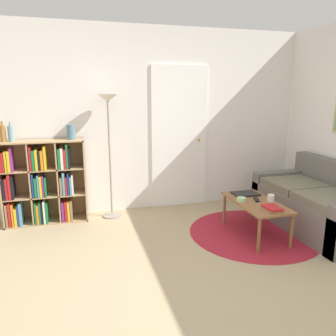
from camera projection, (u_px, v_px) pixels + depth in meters
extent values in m
plane|color=tan|center=(218.00, 304.00, 2.67)|extent=(14.00, 14.00, 0.00)
cube|color=silver|center=(150.00, 121.00, 4.72)|extent=(7.60, 0.05, 2.60)
cube|color=white|center=(179.00, 138.00, 4.86)|extent=(0.85, 0.02, 2.08)
sphere|color=tan|center=(199.00, 140.00, 4.93)|extent=(0.04, 0.04, 0.04)
cylinder|color=maroon|center=(253.00, 233.00, 4.05)|extent=(1.58, 1.58, 0.01)
cube|color=tan|center=(2.00, 185.00, 4.17)|extent=(0.02, 0.34, 1.10)
cube|color=tan|center=(85.00, 179.00, 4.44)|extent=(0.02, 0.34, 1.10)
cube|color=tan|center=(41.00, 141.00, 4.18)|extent=(1.04, 0.34, 0.02)
cube|color=tan|center=(48.00, 220.00, 4.42)|extent=(1.04, 0.34, 0.02)
cube|color=tan|center=(46.00, 179.00, 4.45)|extent=(1.04, 0.02, 1.10)
cube|color=tan|center=(31.00, 183.00, 4.26)|extent=(0.02, 0.32, 1.06)
cube|color=tan|center=(58.00, 181.00, 4.35)|extent=(0.02, 0.32, 1.06)
cube|color=tan|center=(46.00, 195.00, 4.34)|extent=(1.00, 0.32, 0.02)
cube|color=tan|center=(44.00, 169.00, 4.26)|extent=(1.00, 0.32, 0.02)
cube|color=olive|center=(8.00, 215.00, 4.20)|extent=(0.03, 0.20, 0.29)
cube|color=#B21E23|center=(11.00, 213.00, 4.24)|extent=(0.03, 0.27, 0.31)
cube|color=orange|center=(14.00, 213.00, 4.25)|extent=(0.02, 0.26, 0.29)
cube|color=gold|center=(17.00, 216.00, 4.24)|extent=(0.03, 0.21, 0.24)
cube|color=navy|center=(19.00, 214.00, 4.24)|extent=(0.02, 0.21, 0.27)
cube|color=teal|center=(21.00, 213.00, 4.26)|extent=(0.03, 0.22, 0.30)
cube|color=#196B38|center=(36.00, 212.00, 4.30)|extent=(0.02, 0.21, 0.28)
cube|color=orange|center=(38.00, 213.00, 4.31)|extent=(0.03, 0.20, 0.26)
cube|color=#196B38|center=(40.00, 212.00, 4.30)|extent=(0.02, 0.19, 0.28)
cube|color=black|center=(43.00, 211.00, 4.33)|extent=(0.02, 0.24, 0.28)
cube|color=silver|center=(45.00, 211.00, 4.32)|extent=(0.02, 0.21, 0.30)
cube|color=#196B38|center=(47.00, 211.00, 4.36)|extent=(0.03, 0.25, 0.27)
cube|color=#7F287A|center=(63.00, 210.00, 4.40)|extent=(0.03, 0.23, 0.26)
cube|color=#B21E23|center=(66.00, 210.00, 4.42)|extent=(0.03, 0.24, 0.27)
cube|color=gold|center=(69.00, 210.00, 4.42)|extent=(0.03, 0.23, 0.26)
cube|color=olive|center=(71.00, 209.00, 4.44)|extent=(0.03, 0.26, 0.27)
cube|color=black|center=(5.00, 188.00, 4.13)|extent=(0.03, 0.22, 0.26)
cube|color=#B21E23|center=(7.00, 188.00, 4.13)|extent=(0.03, 0.20, 0.27)
cube|color=#B21E23|center=(11.00, 186.00, 4.16)|extent=(0.03, 0.26, 0.32)
cube|color=black|center=(13.00, 187.00, 4.15)|extent=(0.02, 0.21, 0.30)
cube|color=navy|center=(33.00, 185.00, 4.22)|extent=(0.02, 0.22, 0.31)
cube|color=#196B38|center=(36.00, 187.00, 4.23)|extent=(0.03, 0.21, 0.25)
cube|color=teal|center=(39.00, 185.00, 4.25)|extent=(0.02, 0.25, 0.28)
cube|color=gold|center=(41.00, 185.00, 4.26)|extent=(0.03, 0.24, 0.27)
cube|color=#7F287A|center=(44.00, 185.00, 4.27)|extent=(0.02, 0.26, 0.27)
cube|color=#196B38|center=(46.00, 186.00, 4.26)|extent=(0.02, 0.20, 0.25)
cube|color=olive|center=(61.00, 185.00, 4.33)|extent=(0.03, 0.24, 0.24)
cube|color=teal|center=(64.00, 183.00, 4.33)|extent=(0.03, 0.25, 0.30)
cube|color=#B21E23|center=(66.00, 185.00, 4.34)|extent=(0.02, 0.22, 0.24)
cube|color=navy|center=(68.00, 183.00, 4.34)|extent=(0.02, 0.22, 0.29)
cube|color=teal|center=(71.00, 185.00, 4.34)|extent=(0.02, 0.20, 0.24)
cube|color=silver|center=(72.00, 184.00, 4.35)|extent=(0.02, 0.22, 0.26)
cube|color=#B21E23|center=(1.00, 162.00, 4.05)|extent=(0.03, 0.21, 0.24)
cube|color=#B21E23|center=(4.00, 162.00, 4.08)|extent=(0.02, 0.24, 0.24)
cube|color=gold|center=(7.00, 161.00, 4.09)|extent=(0.02, 0.25, 0.26)
cube|color=gold|center=(10.00, 161.00, 4.08)|extent=(0.03, 0.23, 0.26)
cube|color=#7F287A|center=(12.00, 159.00, 4.08)|extent=(0.02, 0.20, 0.30)
cube|color=#B21E23|center=(31.00, 158.00, 4.13)|extent=(0.02, 0.20, 0.30)
cube|color=#196B38|center=(34.00, 159.00, 4.17)|extent=(0.03, 0.26, 0.25)
cube|color=gold|center=(37.00, 159.00, 4.17)|extent=(0.03, 0.22, 0.26)
cube|color=black|center=(40.00, 160.00, 4.17)|extent=(0.03, 0.21, 0.25)
cube|color=orange|center=(42.00, 159.00, 4.19)|extent=(0.03, 0.23, 0.25)
cube|color=gold|center=(45.00, 157.00, 4.20)|extent=(0.03, 0.26, 0.30)
cube|color=#196B38|center=(59.00, 158.00, 4.23)|extent=(0.03, 0.20, 0.26)
cube|color=silver|center=(62.00, 158.00, 4.27)|extent=(0.03, 0.27, 0.27)
cube|color=#B21E23|center=(65.00, 158.00, 4.26)|extent=(0.03, 0.24, 0.25)
cube|color=#196B38|center=(67.00, 156.00, 4.24)|extent=(0.02, 0.19, 0.32)
cube|color=black|center=(69.00, 158.00, 4.26)|extent=(0.02, 0.21, 0.26)
cylinder|color=gray|center=(112.00, 215.00, 4.61)|extent=(0.26, 0.26, 0.01)
cylinder|color=gray|center=(110.00, 158.00, 4.42)|extent=(0.02, 0.02, 1.58)
cone|color=white|center=(107.00, 98.00, 4.25)|extent=(0.27, 0.27, 0.10)
cube|color=#66605B|center=(315.00, 211.00, 4.18)|extent=(0.87, 1.66, 0.43)
cube|color=#66605B|center=(280.00, 190.00, 4.87)|extent=(0.87, 0.16, 0.57)
cube|color=#6A6552|center=(331.00, 200.00, 3.78)|extent=(0.67, 0.65, 0.10)
cube|color=#6A6552|center=(295.00, 185.00, 4.41)|extent=(0.67, 0.65, 0.10)
cube|color=brown|center=(256.00, 203.00, 3.90)|extent=(0.48, 0.94, 0.02)
cylinder|color=brown|center=(259.00, 236.00, 3.49)|extent=(0.04, 0.04, 0.40)
cylinder|color=brown|center=(224.00, 209.00, 4.29)|extent=(0.04, 0.04, 0.40)
cylinder|color=brown|center=(292.00, 232.00, 3.59)|extent=(0.04, 0.04, 0.40)
cylinder|color=brown|center=(252.00, 206.00, 4.40)|extent=(0.04, 0.04, 0.40)
cube|color=black|center=(246.00, 194.00, 4.17)|extent=(0.32, 0.23, 0.02)
cylinder|color=#9ED193|center=(241.00, 199.00, 3.91)|extent=(0.11, 0.11, 0.04)
cube|color=olive|center=(271.00, 209.00, 3.60)|extent=(0.15, 0.22, 0.02)
cube|color=#B21E23|center=(272.00, 208.00, 3.60)|extent=(0.15, 0.22, 0.02)
cylinder|color=white|center=(271.00, 198.00, 3.91)|extent=(0.08, 0.08, 0.08)
cube|color=black|center=(257.00, 199.00, 3.94)|extent=(0.10, 0.16, 0.02)
cylinder|color=olive|center=(3.00, 134.00, 4.04)|extent=(0.07, 0.07, 0.20)
cylinder|color=olive|center=(2.00, 123.00, 4.02)|extent=(0.03, 0.03, 0.05)
cylinder|color=#6B93A3|center=(11.00, 134.00, 4.06)|extent=(0.07, 0.07, 0.19)
cylinder|color=#6B93A3|center=(10.00, 124.00, 4.04)|extent=(0.03, 0.03, 0.05)
cylinder|color=slate|center=(71.00, 132.00, 4.26)|extent=(0.10, 0.10, 0.19)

